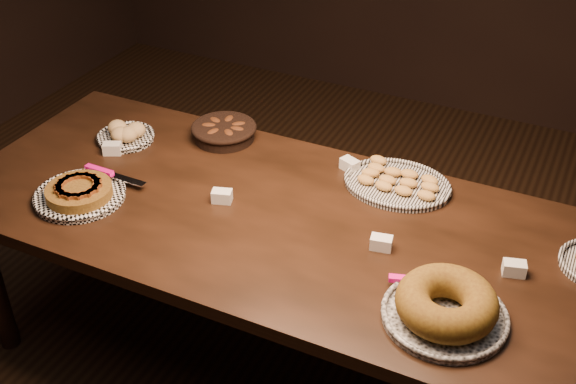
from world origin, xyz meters
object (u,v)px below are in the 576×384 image
at_px(buffet_table, 281,233).
at_px(madeleine_platter, 397,183).
at_px(apple_tart_plate, 80,193).
at_px(bundt_cake_plate, 446,306).

relative_size(buffet_table, madeleine_platter, 6.12).
distance_m(apple_tart_plate, madeleine_platter, 1.15).
relative_size(apple_tart_plate, madeleine_platter, 0.88).
bearing_deg(apple_tart_plate, buffet_table, 40.30).
bearing_deg(buffet_table, madeleine_platter, 48.90).
height_order(buffet_table, bundt_cake_plate, bundt_cake_plate).
bearing_deg(bundt_cake_plate, apple_tart_plate, -172.90).
relative_size(buffet_table, bundt_cake_plate, 6.30).
relative_size(madeleine_platter, bundt_cake_plate, 1.03).
distance_m(buffet_table, bundt_cake_plate, 0.70).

